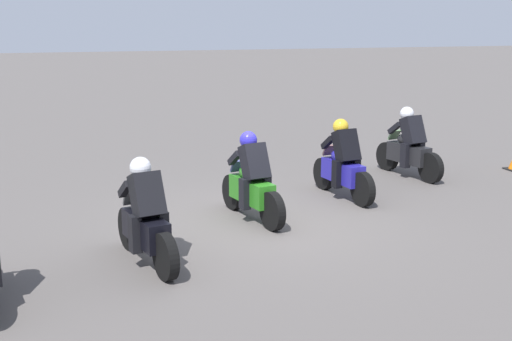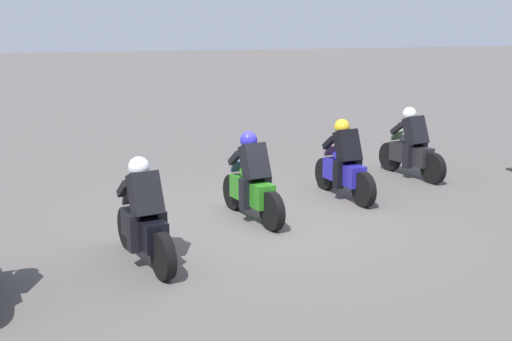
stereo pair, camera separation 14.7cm
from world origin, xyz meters
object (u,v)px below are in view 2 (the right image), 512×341
Objects in this scene: rider_lane_a at (412,148)px; rider_lane_c at (252,184)px; rider_lane_d at (144,220)px; rider_lane_b at (344,166)px.

rider_lane_a is 1.00× the size of rider_lane_c.
rider_lane_d is at bearing 109.11° from rider_lane_a.
rider_lane_a is 0.99× the size of rider_lane_b.
rider_lane_b is 1.01× the size of rider_lane_c.
rider_lane_a is at bearing -75.39° from rider_lane_c.
rider_lane_a and rider_lane_c have the same top height.
rider_lane_c is 1.00× the size of rider_lane_d.
rider_lane_a is at bearing -72.22° from rider_lane_d.
rider_lane_a is at bearing -67.76° from rider_lane_b.
rider_lane_c is (-0.85, 2.09, 0.00)m from rider_lane_b.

